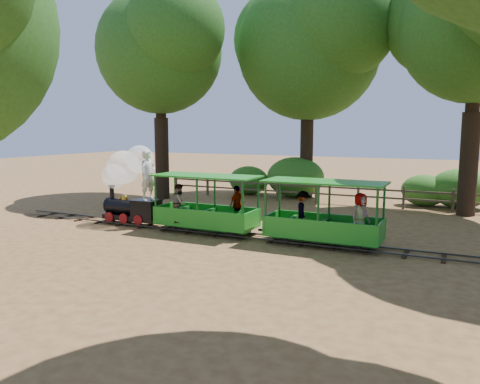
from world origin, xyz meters
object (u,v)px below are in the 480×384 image
at_px(locomotive, 129,179).
at_px(carriage_rear, 325,219).
at_px(carriage_front, 205,209).
at_px(fence, 337,192).

height_order(locomotive, carriage_rear, locomotive).
distance_m(locomotive, carriage_front, 3.41).
bearing_deg(carriage_rear, locomotive, 179.70).
relative_size(locomotive, carriage_front, 0.83).
bearing_deg(carriage_rear, carriage_front, -179.40).
distance_m(carriage_rear, fence, 8.15).
relative_size(carriage_rear, fence, 0.20).
bearing_deg(carriage_front, fence, 72.68).
bearing_deg(locomotive, fence, 53.89).
xyz_separation_m(locomotive, fence, (5.79, 7.94, -1.12)).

